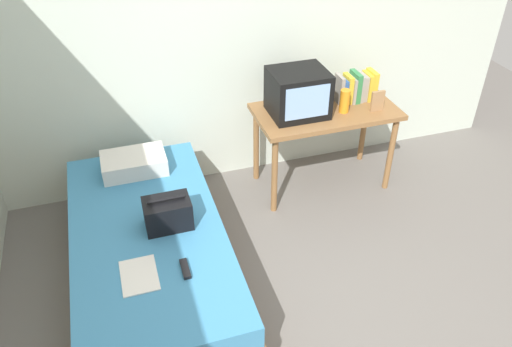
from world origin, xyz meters
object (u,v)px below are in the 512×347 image
object	(u,v)px
bed	(151,257)
tv	(298,93)
water_bottle	(345,101)
picture_frame	(377,101)
book_row	(356,87)
handbag	(168,213)
desk	(325,119)
remote_dark	(185,269)
magazine	(139,275)
pillow	(134,163)

from	to	relation	value
bed	tv	bearing A→B (deg)	29.45
tv	water_bottle	bearing A→B (deg)	-13.59
tv	picture_frame	xyz separation A→B (m)	(0.63, -0.15, -0.09)
book_row	handbag	size ratio (longest dim) A/B	1.10
desk	book_row	world-z (taller)	book_row
book_row	handbag	bearing A→B (deg)	-154.43
remote_dark	tv	bearing A→B (deg)	45.61
book_row	magazine	xyz separation A→B (m)	(-1.97, -1.22, -0.35)
water_bottle	remote_dark	bearing A→B (deg)	-144.32
book_row	remote_dark	xyz separation A→B (m)	(-1.71, -1.26, -0.35)
tv	remote_dark	world-z (taller)	tv
water_bottle	picture_frame	bearing A→B (deg)	-13.61
bed	remote_dark	distance (m)	0.53
book_row	water_bottle	bearing A→B (deg)	-138.39
bed	water_bottle	bearing A→B (deg)	21.31
tv	water_bottle	size ratio (longest dim) A/B	2.31
magazine	desk	bearing A→B (deg)	34.16
bed	tv	size ratio (longest dim) A/B	4.55
desk	pillow	distance (m)	1.57
tv	pillow	distance (m)	1.37
water_bottle	remote_dark	distance (m)	1.91
water_bottle	bed	bearing A→B (deg)	-158.69
pillow	desk	bearing A→B (deg)	1.52
bed	tv	distance (m)	1.67
pillow	magazine	xyz separation A→B (m)	(-0.10, -1.09, -0.06)
bed	remote_dark	size ratio (longest dim) A/B	12.82
desk	tv	distance (m)	0.37
desk	handbag	world-z (taller)	desk
picture_frame	handbag	world-z (taller)	picture_frame
tv	desk	bearing A→B (deg)	-2.56
handbag	remote_dark	xyz separation A→B (m)	(0.02, -0.43, -0.09)
pillow	bed	bearing A→B (deg)	-90.60
pillow	magazine	world-z (taller)	pillow
tv	pillow	xyz separation A→B (m)	(-1.32, -0.05, -0.36)
tv	remote_dark	xyz separation A→B (m)	(-1.16, -1.18, -0.41)
desk	remote_dark	distance (m)	1.84
book_row	handbag	world-z (taller)	book_row
desk	picture_frame	size ratio (longest dim) A/B	6.76
bed	picture_frame	bearing A→B (deg)	17.02
desk	magazine	world-z (taller)	desk
bed	pillow	size ratio (longest dim) A/B	4.24
bed	desk	distance (m)	1.79
water_bottle	pillow	size ratio (longest dim) A/B	0.40
desk	handbag	bearing A→B (deg)	-152.51
bed	book_row	bearing A→B (deg)	23.65
remote_dark	desk	bearing A→B (deg)	39.79
pillow	remote_dark	world-z (taller)	pillow
pillow	remote_dark	size ratio (longest dim) A/B	3.02
tv	book_row	xyz separation A→B (m)	(0.55, 0.07, -0.06)
desk	bed	bearing A→B (deg)	-154.91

